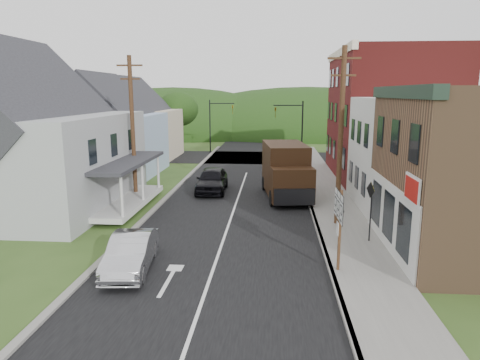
% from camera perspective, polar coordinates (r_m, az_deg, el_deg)
% --- Properties ---
extents(ground, '(120.00, 120.00, 0.00)m').
position_cam_1_polar(ground, '(19.45, -2.51, -8.82)').
color(ground, '#2D4719').
rests_on(ground, ground).
extents(road, '(9.00, 90.00, 0.02)m').
position_cam_1_polar(road, '(28.99, -0.11, -1.95)').
color(road, black).
rests_on(road, ground).
extents(cross_road, '(60.00, 9.00, 0.02)m').
position_cam_1_polar(cross_road, '(45.66, 1.61, 3.02)').
color(cross_road, black).
rests_on(cross_road, ground).
extents(sidewalk_right, '(2.80, 55.00, 0.15)m').
position_cam_1_polar(sidewalk_right, '(27.18, 12.05, -2.97)').
color(sidewalk_right, slate).
rests_on(sidewalk_right, ground).
extents(curb_right, '(0.20, 55.00, 0.15)m').
position_cam_1_polar(curb_right, '(27.04, 9.21, -2.94)').
color(curb_right, slate).
rests_on(curb_right, ground).
extents(curb_left, '(0.30, 55.00, 0.12)m').
position_cam_1_polar(curb_left, '(27.82, -10.05, -2.59)').
color(curb_left, slate).
rests_on(curb_left, ground).
extents(storefront_white, '(8.00, 7.00, 6.50)m').
position_cam_1_polar(storefront_white, '(27.37, 23.76, 3.18)').
color(storefront_white, silver).
rests_on(storefront_white, ground).
extents(storefront_red, '(8.00, 12.00, 10.00)m').
position_cam_1_polar(storefront_red, '(36.28, 19.11, 8.13)').
color(storefront_red, maroon).
rests_on(storefront_red, ground).
extents(house_gray, '(10.20, 12.24, 8.35)m').
position_cam_1_polar(house_gray, '(28.12, -26.13, 5.20)').
color(house_gray, '#989B9D').
rests_on(house_gray, ground).
extents(house_blue, '(7.14, 8.16, 7.28)m').
position_cam_1_polar(house_blue, '(37.65, -16.26, 6.41)').
color(house_blue, '#9DB8D6').
rests_on(house_blue, ground).
extents(house_cream, '(7.14, 8.16, 7.28)m').
position_cam_1_polar(house_cream, '(46.30, -12.92, 7.45)').
color(house_cream, beige).
rests_on(house_cream, ground).
extents(utility_pole_right, '(1.60, 0.26, 9.00)m').
position_cam_1_polar(utility_pole_right, '(21.95, 13.27, 5.72)').
color(utility_pole_right, '#472D19').
rests_on(utility_pole_right, ground).
extents(utility_pole_left, '(1.60, 0.26, 9.00)m').
position_cam_1_polar(utility_pole_left, '(27.61, -14.13, 6.82)').
color(utility_pole_left, '#472D19').
rests_on(utility_pole_left, ground).
extents(traffic_signal_right, '(2.87, 0.20, 6.00)m').
position_cam_1_polar(traffic_signal_right, '(41.75, 7.34, 7.32)').
color(traffic_signal_right, black).
rests_on(traffic_signal_right, ground).
extents(traffic_signal_left, '(2.87, 0.20, 6.00)m').
position_cam_1_polar(traffic_signal_left, '(49.13, -3.22, 8.02)').
color(traffic_signal_left, black).
rests_on(traffic_signal_left, ground).
extents(tree_left_b, '(4.80, 4.80, 6.94)m').
position_cam_1_polar(tree_left_b, '(35.79, -28.32, 7.17)').
color(tree_left_b, '#382616').
rests_on(tree_left_b, ground).
extents(tree_left_c, '(5.80, 5.80, 8.41)m').
position_cam_1_polar(tree_left_c, '(43.64, -25.02, 9.40)').
color(tree_left_c, '#382616').
rests_on(tree_left_c, ground).
extents(tree_left_d, '(4.80, 4.80, 6.94)m').
position_cam_1_polar(tree_left_d, '(51.38, -8.28, 9.33)').
color(tree_left_d, '#382616').
rests_on(tree_left_d, ground).
extents(forested_ridge, '(90.00, 30.00, 16.00)m').
position_cam_1_polar(forested_ridge, '(73.44, 2.73, 6.25)').
color(forested_ridge, '#18340F').
rests_on(forested_ridge, ground).
extents(silver_sedan, '(1.94, 4.40, 1.40)m').
position_cam_1_polar(silver_sedan, '(17.24, -14.33, -9.43)').
color(silver_sedan, '#BABBC0').
rests_on(silver_sedan, ground).
extents(dark_sedan, '(2.08, 4.93, 1.67)m').
position_cam_1_polar(dark_sedan, '(29.71, -3.76, -0.00)').
color(dark_sedan, black).
rests_on(dark_sedan, ground).
extents(delivery_van, '(3.30, 6.54, 3.51)m').
position_cam_1_polar(delivery_van, '(27.97, 6.17, 1.19)').
color(delivery_van, black).
rests_on(delivery_van, ground).
extents(route_sign_cluster, '(0.16, 1.78, 3.11)m').
position_cam_1_polar(route_sign_cluster, '(16.40, 13.08, -5.06)').
color(route_sign_cluster, '#472D19').
rests_on(route_sign_cluster, sidewalk_right).
extents(warning_sign, '(0.21, 0.74, 2.76)m').
position_cam_1_polar(warning_sign, '(20.05, 17.03, -2.99)').
color(warning_sign, black).
rests_on(warning_sign, sidewalk_right).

